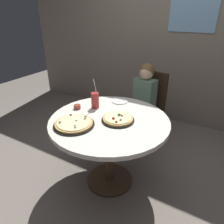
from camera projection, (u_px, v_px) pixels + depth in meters
ground_plane at (110, 180)px, 2.23m from camera, size 8.00×8.00×0.00m
wall_with_window at (171, 26)px, 2.97m from camera, size 5.20×0.14×2.90m
dining_table at (109, 129)px, 1.95m from camera, size 1.11×1.11×0.75m
chair_wooden at (148, 103)px, 2.76m from camera, size 0.47×0.47×0.95m
diner_child at (140, 111)px, 2.66m from camera, size 0.32×0.43×1.08m
pizza_veggie at (118, 119)px, 1.86m from camera, size 0.30×0.30×0.05m
pizza_cheese at (74, 124)px, 1.79m from camera, size 0.36×0.36×0.05m
soda_cup at (95, 100)px, 2.09m from camera, size 0.08×0.08×0.31m
sauce_bowl at (77, 107)px, 2.09m from camera, size 0.07×0.07×0.04m
plate_small at (120, 101)px, 2.26m from camera, size 0.18×0.18×0.01m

